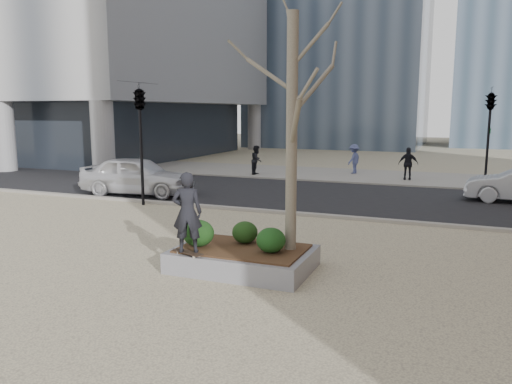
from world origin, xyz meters
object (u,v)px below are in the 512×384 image
at_px(planter, 243,259).
at_px(skateboard, 188,253).
at_px(skateboarder, 187,212).
at_px(police_car, 137,176).

height_order(planter, skateboard, skateboard).
xyz_separation_m(planter, skateboarder, (-0.90, -0.86, 1.15)).
bearing_deg(police_car, planter, -139.85).
xyz_separation_m(skateboarder, police_car, (-7.07, 8.20, -0.56)).
relative_size(skateboarder, police_car, 0.36).
bearing_deg(police_car, skateboard, -146.42).
bearing_deg(skateboard, skateboarder, 109.06).
distance_m(planter, skateboard, 1.27).
distance_m(skateboard, police_car, 10.83).
bearing_deg(skateboarder, skateboard, 67.71).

